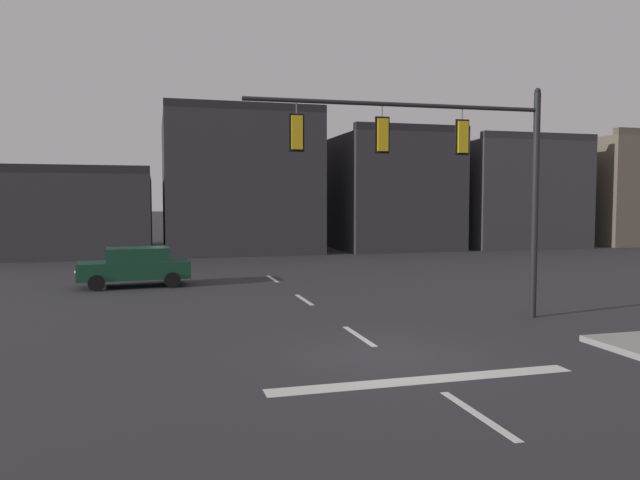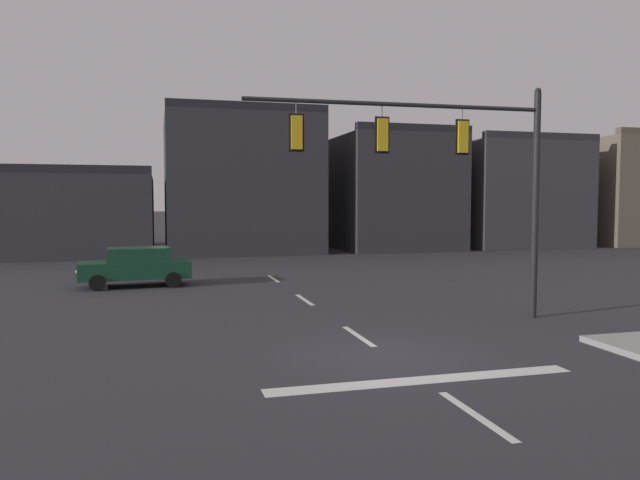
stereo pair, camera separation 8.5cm
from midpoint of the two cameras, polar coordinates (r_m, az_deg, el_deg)
name	(u,v)px [view 1 (the left image)]	position (r m, az deg, el deg)	size (l,w,h in m)	color
ground_plane	(387,355)	(14.10, 6.23, -10.78)	(400.00, 400.00, 0.00)	#2B2B30
stop_bar_paint	(425,380)	(12.33, 9.73, -12.92)	(6.40, 0.50, 0.01)	silver
lane_centreline	(359,336)	(15.93, 3.56, -9.06)	(0.16, 26.40, 0.01)	silver
signal_mast_near_side	(447,158)	(17.81, 11.80, 7.64)	(8.85, 0.54, 6.87)	black
car_lot_nearside	(135,266)	(25.94, -17.19, -2.35)	(4.54, 2.13, 1.61)	#143D28
building_row	(382,195)	(46.58, 5.83, 4.23)	(53.76, 13.12, 9.69)	#2D2D33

